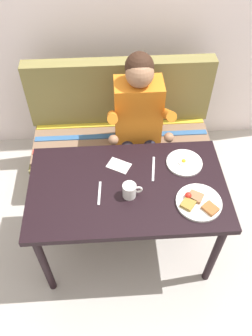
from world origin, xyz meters
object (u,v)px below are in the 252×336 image
Objects in this scene: person at (139,119)px; knife at (153,169)px; couch at (121,144)px; plate_eggs at (184,163)px; plate_breakfast at (199,202)px; table at (128,194)px; napkin at (119,166)px; coffee_mug at (130,190)px; fork at (99,193)px.

person is 6.06× the size of knife.
couch reaches higher than plate_eggs.
person reaches higher than plate_breakfast.
table is 0.19m from napkin.
plate_eggs is 1.63× the size of napkin.
knife is (0.16, 0.20, -0.05)m from coffee_mug.
napkin is (-0.04, -0.60, 0.40)m from couch.
fork and knife have the same top height.
fork is at bearing 169.01° from plate_breakfast.
person reaches higher than plate_eggs.
couch is 0.78m from knife.
plate_eggs reaches higher than napkin.
napkin is at bearing 105.49° from table.
couch is 0.46m from person.
couch is 0.92m from fork.
person is (0.12, 0.59, 0.09)m from table.
table is at bearing -90.00° from couch.
knife is (0.34, 0.17, 0.00)m from fork.
person is 0.50m from plate_eggs.
person reaches higher than knife.
couch is at bearing 113.31° from knife.
fork is at bearing 171.90° from coffee_mug.
napkin is at bearing 63.16° from fork.
knife is (0.17, -0.64, 0.40)m from couch.
plate_eggs is 0.20m from knife.
fork is at bearing -159.40° from plate_eggs.
plate_breakfast is 0.32m from plate_eggs.
table is 0.23m from knife.
knife is at bearing 50.16° from coffee_mug.
coffee_mug reaches higher than knife.
table is 7.06× the size of fork.
plate_eggs is (0.37, -0.61, 0.41)m from couch.
plate_eggs reaches higher than knife.
napkin is at bearing 179.29° from plate_eggs.
napkin is at bearing 178.19° from knife.
fork is at bearing -145.05° from knife.
napkin reaches higher than knife.
coffee_mug is at bearing -83.80° from table.
coffee_mug reaches higher than fork.
couch is 8.47× the size of fork.
knife is at bearing 30.55° from fork.
coffee_mug is (-0.39, 0.09, 0.03)m from plate_breakfast.
couch is at bearing 90.00° from table.
plate_breakfast is at bearing -66.62° from couch.
couch is at bearing 85.75° from napkin.
napkin is (-0.04, 0.16, 0.09)m from table.
plate_eggs is at bearing 22.80° from table.
coffee_mug reaches higher than table.
napkin is 0.24m from fork.
table is 0.41m from plate_eggs.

